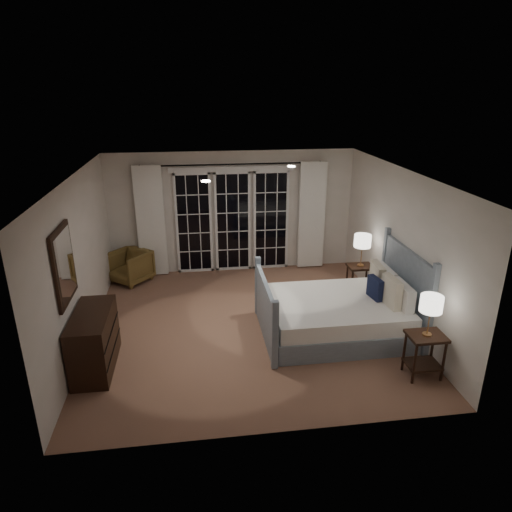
{
  "coord_description": "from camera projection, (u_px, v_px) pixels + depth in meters",
  "views": [
    {
      "loc": [
        -0.77,
        -6.58,
        3.72
      ],
      "look_at": [
        0.2,
        0.43,
        1.05
      ],
      "focal_mm": 32.0,
      "sensor_mm": 36.0,
      "label": 1
    }
  ],
  "objects": [
    {
      "name": "wall_front",
      "position": [
        275.0,
        337.0,
        4.76
      ],
      "size": [
        5.0,
        0.02,
        2.5
      ],
      "primitive_type": "cube",
      "color": "silver",
      "rests_on": "floor"
    },
    {
      "name": "dresser",
      "position": [
        94.0,
        341.0,
        6.27
      ],
      "size": [
        0.5,
        1.17,
        0.83
      ],
      "color": "black",
      "rests_on": "floor"
    },
    {
      "name": "curtain_left",
      "position": [
        151.0,
        222.0,
        9.1
      ],
      "size": [
        0.55,
        0.1,
        2.25
      ],
      "primitive_type": "cube",
      "color": "white",
      "rests_on": "curtain_rod"
    },
    {
      "name": "curtain_right",
      "position": [
        312.0,
        216.0,
        9.53
      ],
      "size": [
        0.55,
        0.1,
        2.25
      ],
      "primitive_type": "cube",
      "color": "white",
      "rests_on": "curtain_rod"
    },
    {
      "name": "ceiling",
      "position": [
        246.0,
        174.0,
        6.63
      ],
      "size": [
        5.0,
        5.0,
        0.0
      ],
      "primitive_type": "plane",
      "rotation": [
        3.14,
        0.0,
        0.0
      ],
      "color": "white",
      "rests_on": "wall_back"
    },
    {
      "name": "nightstand_left",
      "position": [
        425.0,
        349.0,
        6.09
      ],
      "size": [
        0.48,
        0.39,
        0.63
      ],
      "color": "black",
      "rests_on": "floor"
    },
    {
      "name": "wall_right",
      "position": [
        400.0,
        247.0,
        7.4
      ],
      "size": [
        0.02,
        5.0,
        2.5
      ],
      "primitive_type": "cube",
      "color": "silver",
      "rests_on": "floor"
    },
    {
      "name": "wall_left",
      "position": [
        80.0,
        262.0,
        6.75
      ],
      "size": [
        0.02,
        5.0,
        2.5
      ],
      "primitive_type": "cube",
      "color": "silver",
      "rests_on": "floor"
    },
    {
      "name": "french_doors",
      "position": [
        233.0,
        220.0,
        9.41
      ],
      "size": [
        2.5,
        0.04,
        2.2
      ],
      "color": "black",
      "rests_on": "wall_back"
    },
    {
      "name": "wall_back",
      "position": [
        232.0,
        212.0,
        9.39
      ],
      "size": [
        5.0,
        0.02,
        2.5
      ],
      "primitive_type": "cube",
      "color": "silver",
      "rests_on": "floor"
    },
    {
      "name": "floor",
      "position": [
        247.0,
        325.0,
        7.52
      ],
      "size": [
        5.0,
        5.0,
        0.0
      ],
      "primitive_type": "plane",
      "color": "#8A5F4A",
      "rests_on": "ground"
    },
    {
      "name": "downlight_a",
      "position": [
        291.0,
        166.0,
        7.29
      ],
      "size": [
        0.12,
        0.12,
        0.01
      ],
      "primitive_type": "cylinder",
      "color": "white",
      "rests_on": "ceiling"
    },
    {
      "name": "curtain_rod",
      "position": [
        232.0,
        164.0,
        8.94
      ],
      "size": [
        3.5,
        0.03,
        0.03
      ],
      "primitive_type": "cylinder",
      "rotation": [
        0.0,
        1.57,
        0.0
      ],
      "color": "black",
      "rests_on": "wall_back"
    },
    {
      "name": "mirror",
      "position": [
        64.0,
        265.0,
        5.84
      ],
      "size": [
        0.05,
        0.85,
        1.0
      ],
      "color": "black",
      "rests_on": "wall_left"
    },
    {
      "name": "nightstand_right",
      "position": [
        360.0,
        276.0,
        8.47
      ],
      "size": [
        0.45,
        0.36,
        0.59
      ],
      "color": "black",
      "rests_on": "floor"
    },
    {
      "name": "lamp_left",
      "position": [
        431.0,
        304.0,
        5.85
      ],
      "size": [
        0.29,
        0.29,
        0.56
      ],
      "color": "#BD854B",
      "rests_on": "nightstand_left"
    },
    {
      "name": "armchair",
      "position": [
        130.0,
        266.0,
        9.08
      ],
      "size": [
        0.99,
        0.99,
        0.65
      ],
      "primitive_type": "imported",
      "rotation": [
        0.0,
        0.0,
        -0.71
      ],
      "color": "brown",
      "rests_on": "floor"
    },
    {
      "name": "bed",
      "position": [
        339.0,
        313.0,
        7.2
      ],
      "size": [
        2.3,
        1.65,
        1.34
      ],
      "color": "#8691A2",
      "rests_on": "floor"
    },
    {
      "name": "downlight_b",
      "position": [
        206.0,
        181.0,
        6.19
      ],
      "size": [
        0.12,
        0.12,
        0.01
      ],
      "primitive_type": "cylinder",
      "color": "white",
      "rests_on": "ceiling"
    },
    {
      "name": "lamp_right",
      "position": [
        363.0,
        241.0,
        8.23
      ],
      "size": [
        0.31,
        0.31,
        0.59
      ],
      "color": "#BD854B",
      "rests_on": "nightstand_right"
    }
  ]
}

